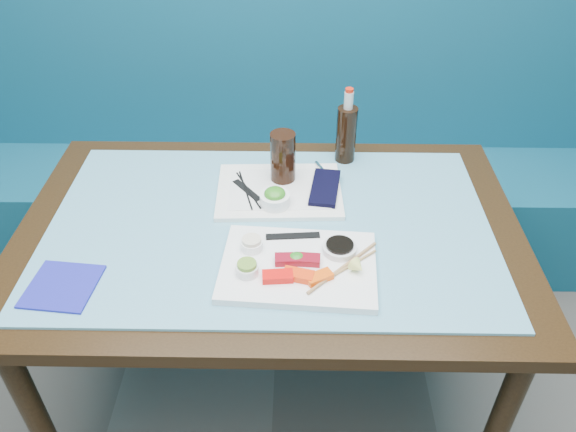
{
  "coord_description": "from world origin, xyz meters",
  "views": [
    {
      "loc": [
        0.07,
        0.24,
        1.74
      ],
      "look_at": [
        0.05,
        1.43,
        0.8
      ],
      "focal_mm": 35.0,
      "sensor_mm": 36.0,
      "label": 1
    }
  ],
  "objects_px": {
    "cola_glass": "(283,157)",
    "booth_bench": "(280,171)",
    "dining_table": "(270,248)",
    "serving_tray": "(279,191)",
    "cola_bottle_body": "(346,134)",
    "sashimi_plate": "(298,267)",
    "seaweed_bowl": "(275,199)",
    "blue_napkin": "(62,286)"
  },
  "relations": [
    {
      "from": "seaweed_bowl",
      "to": "blue_napkin",
      "type": "xyz_separation_m",
      "value": [
        -0.51,
        -0.33,
        -0.03
      ]
    },
    {
      "from": "cola_glass",
      "to": "cola_bottle_body",
      "type": "xyz_separation_m",
      "value": [
        0.2,
        0.14,
        -0.0
      ]
    },
    {
      "from": "booth_bench",
      "to": "seaweed_bowl",
      "type": "relative_size",
      "value": 34.65
    },
    {
      "from": "serving_tray",
      "to": "cola_glass",
      "type": "height_order",
      "value": "cola_glass"
    },
    {
      "from": "cola_bottle_body",
      "to": "blue_napkin",
      "type": "distance_m",
      "value": 0.94
    },
    {
      "from": "serving_tray",
      "to": "blue_napkin",
      "type": "bearing_deg",
      "value": -144.29
    },
    {
      "from": "booth_bench",
      "to": "serving_tray",
      "type": "bearing_deg",
      "value": -88.11
    },
    {
      "from": "seaweed_bowl",
      "to": "blue_napkin",
      "type": "height_order",
      "value": "seaweed_bowl"
    },
    {
      "from": "dining_table",
      "to": "blue_napkin",
      "type": "relative_size",
      "value": 8.67
    },
    {
      "from": "dining_table",
      "to": "serving_tray",
      "type": "height_order",
      "value": "serving_tray"
    },
    {
      "from": "cola_glass",
      "to": "booth_bench",
      "type": "bearing_deg",
      "value": 92.95
    },
    {
      "from": "cola_glass",
      "to": "cola_bottle_body",
      "type": "relative_size",
      "value": 0.85
    },
    {
      "from": "serving_tray",
      "to": "cola_bottle_body",
      "type": "bearing_deg",
      "value": 40.75
    },
    {
      "from": "dining_table",
      "to": "cola_bottle_body",
      "type": "height_order",
      "value": "cola_bottle_body"
    },
    {
      "from": "sashimi_plate",
      "to": "booth_bench",
      "type": "bearing_deg",
      "value": 98.41
    },
    {
      "from": "booth_bench",
      "to": "seaweed_bowl",
      "type": "distance_m",
      "value": 0.87
    },
    {
      "from": "seaweed_bowl",
      "to": "blue_napkin",
      "type": "relative_size",
      "value": 0.54
    },
    {
      "from": "dining_table",
      "to": "cola_bottle_body",
      "type": "bearing_deg",
      "value": 55.93
    },
    {
      "from": "booth_bench",
      "to": "serving_tray",
      "type": "distance_m",
      "value": 0.79
    },
    {
      "from": "seaweed_bowl",
      "to": "cola_bottle_body",
      "type": "bearing_deg",
      "value": 50.93
    },
    {
      "from": "sashimi_plate",
      "to": "blue_napkin",
      "type": "relative_size",
      "value": 2.39
    },
    {
      "from": "sashimi_plate",
      "to": "cola_glass",
      "type": "bearing_deg",
      "value": 100.98
    },
    {
      "from": "dining_table",
      "to": "blue_napkin",
      "type": "bearing_deg",
      "value": -152.84
    },
    {
      "from": "booth_bench",
      "to": "cola_bottle_body",
      "type": "height_order",
      "value": "booth_bench"
    },
    {
      "from": "dining_table",
      "to": "seaweed_bowl",
      "type": "distance_m",
      "value": 0.14
    },
    {
      "from": "booth_bench",
      "to": "sashimi_plate",
      "type": "xyz_separation_m",
      "value": [
        0.08,
        -1.02,
        0.39
      ]
    },
    {
      "from": "booth_bench",
      "to": "cola_bottle_body",
      "type": "distance_m",
      "value": 0.73
    },
    {
      "from": "seaweed_bowl",
      "to": "cola_glass",
      "type": "relative_size",
      "value": 0.56
    },
    {
      "from": "dining_table",
      "to": "sashimi_plate",
      "type": "distance_m",
      "value": 0.22
    },
    {
      "from": "dining_table",
      "to": "cola_glass",
      "type": "relative_size",
      "value": 9.03
    },
    {
      "from": "cola_bottle_body",
      "to": "cola_glass",
      "type": "bearing_deg",
      "value": -145.25
    },
    {
      "from": "booth_bench",
      "to": "cola_glass",
      "type": "height_order",
      "value": "booth_bench"
    },
    {
      "from": "booth_bench",
      "to": "cola_glass",
      "type": "xyz_separation_m",
      "value": [
        0.03,
        -0.64,
        0.47
      ]
    },
    {
      "from": "dining_table",
      "to": "cola_glass",
      "type": "bearing_deg",
      "value": 80.77
    },
    {
      "from": "sashimi_plate",
      "to": "blue_napkin",
      "type": "xyz_separation_m",
      "value": [
        -0.57,
        -0.07,
        -0.01
      ]
    },
    {
      "from": "booth_bench",
      "to": "serving_tray",
      "type": "relative_size",
      "value": 8.2
    },
    {
      "from": "dining_table",
      "to": "serving_tray",
      "type": "relative_size",
      "value": 3.83
    },
    {
      "from": "booth_bench",
      "to": "blue_napkin",
      "type": "bearing_deg",
      "value": -114.3
    },
    {
      "from": "sashimi_plate",
      "to": "seaweed_bowl",
      "type": "height_order",
      "value": "seaweed_bowl"
    },
    {
      "from": "cola_bottle_body",
      "to": "blue_napkin",
      "type": "relative_size",
      "value": 1.13
    },
    {
      "from": "dining_table",
      "to": "seaweed_bowl",
      "type": "xyz_separation_m",
      "value": [
        0.01,
        0.07,
        0.12
      ]
    },
    {
      "from": "blue_napkin",
      "to": "cola_bottle_body",
      "type": "bearing_deg",
      "value": 39.32
    }
  ]
}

